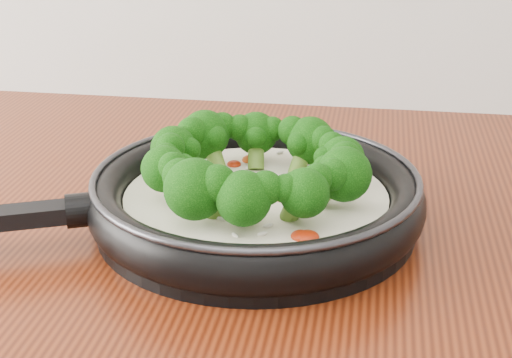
# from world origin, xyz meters

# --- Properties ---
(skillet) EXTENTS (0.55, 0.44, 0.10)m
(skillet) POSITION_xyz_m (-0.12, 1.07, 0.94)
(skillet) COLOR black
(skillet) RESTS_ON counter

